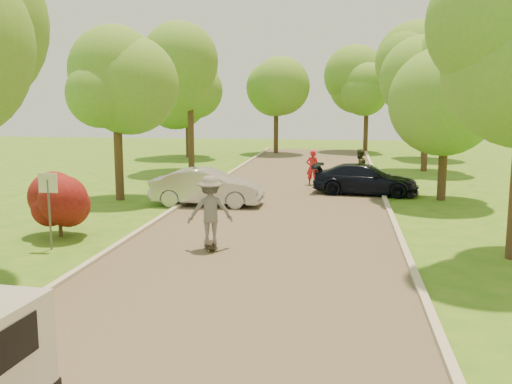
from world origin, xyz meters
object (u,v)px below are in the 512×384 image
Objects in this scene: street_sign at (49,195)px; person_olive at (359,168)px; dark_sedan at (365,179)px; longboard at (211,245)px; person_striped at (312,168)px; skateboarder at (210,210)px; silver_sedan at (207,187)px.

person_olive is at bearing 56.59° from street_sign.
longboard is (-4.65, -10.27, -0.56)m from dark_sedan.
street_sign is at bearing 58.98° from person_striped.
skateboarder is at bearing 9.51° from street_sign.
longboard is 0.60× the size of person_striped.
longboard is 12.92m from person_striped.
person_striped is at bearing 63.91° from street_sign.
silver_sedan is at bearing -95.09° from longboard.
dark_sedan is 11.28m from skateboarder.
street_sign is 16.11m from person_olive.
silver_sedan is 6.82m from longboard.
skateboarder reaches higher than person_olive.
street_sign is 14.30m from dark_sedan.
skateboarder reaches higher than person_striped.
person_striped is (2.16, 12.72, 0.76)m from longboard.
street_sign reaches higher than longboard.
person_striped reaches higher than silver_sedan.
longboard is at bearing 9.51° from street_sign.
person_olive reaches higher than dark_sedan.
street_sign is at bearing -9.99° from skateboarder.
dark_sedan is at bearing -133.88° from longboard.
street_sign is 2.08× the size of longboard.
street_sign is 7.86m from silver_sedan.
dark_sedan is 11.29m from longboard.
skateboarder is at bearing 75.43° from person_striped.
silver_sedan is at bearing 52.99° from person_striped.
longboard is 0.53× the size of skateboarder.
dark_sedan is 2.69× the size of person_striped.
dark_sedan is 4.45× the size of longboard.
silver_sedan is 8.66m from person_olive.
person_olive reaches higher than silver_sedan.
skateboarder is 1.14× the size of person_striped.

